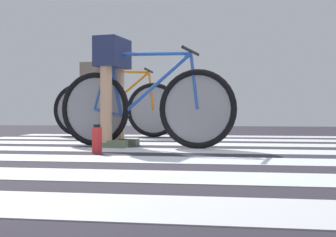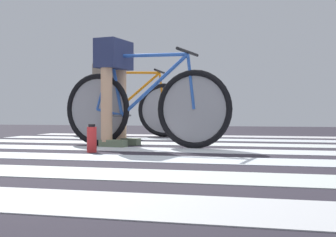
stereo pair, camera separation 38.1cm
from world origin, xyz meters
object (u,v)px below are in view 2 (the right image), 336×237
Objects in this scene: bicycle_1_of_2 at (143,106)px; water_bottle at (92,139)px; cyclist_1_of_2 at (114,78)px; cyclist_2_of_2 at (106,90)px; bicycle_2_of_2 at (127,108)px.

bicycle_1_of_2 is 7.37× the size of water_bottle.
cyclist_1_of_2 is 0.90m from water_bottle.
water_bottle is (0.06, -0.70, -0.56)m from cyclist_1_of_2.
cyclist_2_of_2 is (-0.74, 1.67, -0.03)m from cyclist_1_of_2.
bicycle_1_of_2 is at bearing -59.35° from cyclist_2_of_2.
cyclist_2_of_2 is at bearing 123.56° from cyclist_1_of_2.
bicycle_2_of_2 is 2.44m from water_bottle.
cyclist_1_of_2 reaches higher than bicycle_1_of_2.
cyclist_2_of_2 is at bearing 108.63° from water_bottle.
bicycle_2_of_2 reaches higher than water_bottle.
bicycle_1_of_2 is 2.03m from cyclist_2_of_2.
bicycle_1_of_2 is 0.42m from cyclist_1_of_2.
water_bottle is at bearing -71.96° from cyclist_2_of_2.
bicycle_2_of_2 is (-0.43, 1.68, -0.28)m from cyclist_1_of_2.
cyclist_1_of_2 reaches higher than water_bottle.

